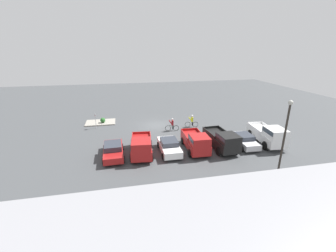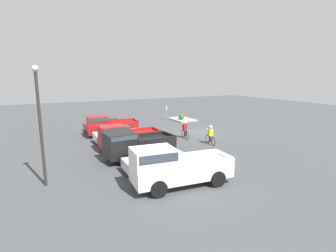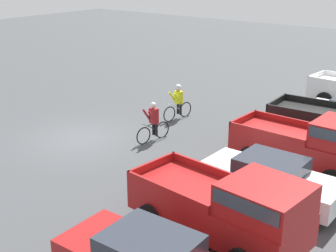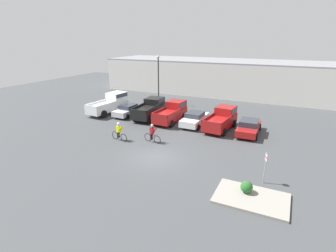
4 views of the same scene
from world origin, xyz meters
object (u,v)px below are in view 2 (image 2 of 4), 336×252
Objects in this scene: pickup_truck_1 at (135,144)px; pickup_truck_3 at (108,125)px; pickup_truck_0 at (173,166)px; fire_lane_sign at (167,111)px; sedan_0 at (156,160)px; cyclist_0 at (185,130)px; sedan_1 at (119,134)px; cyclist_1 at (211,134)px; sedan_2 at (106,124)px; shrub at (181,117)px; pickup_truck_2 at (125,137)px; lamppost at (40,117)px.

pickup_truck_1 reaches higher than pickup_truck_3.
pickup_truck_0 is 2.71× the size of fire_lane_sign.
pickup_truck_1 reaches higher than sedan_0.
cyclist_0 is 10.21m from fire_lane_sign.
cyclist_1 reaches higher than sedan_1.
pickup_truck_3 is 2.82m from sedan_2.
fire_lane_sign is at bearing 67.58° from shrub.
sedan_2 is at bearing -1.80° from pickup_truck_0.
pickup_truck_1 is 2.84m from pickup_truck_2.
sedan_0 is 0.83× the size of pickup_truck_1.
sedan_1 is at bearing -5.78° from pickup_truck_2.
fire_lane_sign is 2.98× the size of shrub.
shrub is (9.01, -4.80, -0.32)m from cyclist_0.
sedan_1 is at bearing 56.70° from cyclist_1.
sedan_0 is at bearing 145.01° from shrub.
sedan_1 is 2.44× the size of cyclist_1.
cyclist_0 is at bearing -80.59° from pickup_truck_2.
fire_lane_sign reaches higher than sedan_2.
pickup_truck_3 is (5.63, -0.08, -0.01)m from pickup_truck_2.
pickup_truck_1 is 8.47m from pickup_truck_3.
sedan_1 is at bearing -1.53° from pickup_truck_0.
pickup_truck_0 is at bearing 178.47° from sedan_1.
cyclist_0 is (-7.32, -5.94, 0.12)m from sedan_2.
shrub is (15.69, -10.98, -0.17)m from sedan_0.
cyclist_1 is at bearing -48.47° from pickup_truck_0.
cyclist_1 is (-1.85, -7.34, -0.19)m from pickup_truck_2.
sedan_2 is 2.19× the size of fire_lane_sign.
sedan_0 is 8.40m from sedan_1.
cyclist_0 is (-1.72, -6.17, 0.11)m from sedan_1.
shrub is at bearing -18.14° from cyclist_1.
sedan_2 is (14.00, -0.24, 0.03)m from sedan_0.
sedan_0 is 9.10m from cyclist_0.
cyclist_0 is (1.07, -6.45, -0.25)m from pickup_truck_2.
pickup_truck_1 is at bearing 1.45° from pickup_truck_0.
pickup_truck_0 is 21.62m from shrub.
sedan_2 is at bearing -2.35° from sedan_1.
pickup_truck_3 is 7.22× the size of shrub.
pickup_truck_1 is 16.69m from fire_lane_sign.
sedan_2 is (16.75, -0.53, -0.49)m from pickup_truck_0.
cyclist_0 is at bearing 163.07° from fire_lane_sign.
shrub is (4.45, -11.17, -0.56)m from pickup_truck_3.
cyclist_0 is 0.98× the size of cyclist_1.
sedan_2 is at bearing 39.05° from cyclist_0.
sedan_2 is 2.61× the size of cyclist_0.
lamppost is (-6.04, 12.72, 3.05)m from cyclist_0.
pickup_truck_2 is at bearing -0.10° from pickup_truck_0.
lamppost is at bearing 153.08° from sedan_2.
lamppost reaches higher than pickup_truck_3.
sedan_2 is (8.39, -0.51, -0.37)m from pickup_truck_2.
pickup_truck_0 is 2.81m from sedan_0.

